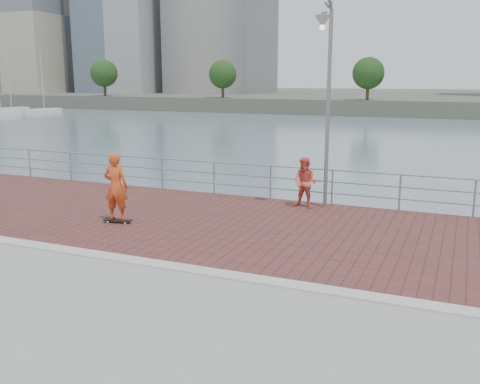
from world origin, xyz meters
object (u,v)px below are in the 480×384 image
at_px(skateboarder, 116,187).
at_px(bystander, 305,183).
at_px(guardrail, 301,181).
at_px(street_lamp, 326,69).

distance_m(skateboarder, bystander, 5.63).
bearing_deg(guardrail, bystander, -65.00).
xyz_separation_m(guardrail, skateboarder, (-3.86, -4.51, 0.34)).
distance_m(guardrail, street_lamp, 3.72).
height_order(guardrail, skateboarder, skateboarder).
height_order(skateboarder, bystander, skateboarder).
bearing_deg(bystander, street_lamp, -6.30).
distance_m(guardrail, skateboarder, 5.94).
relative_size(skateboarder, bystander, 1.20).
relative_size(guardrail, skateboarder, 21.08).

